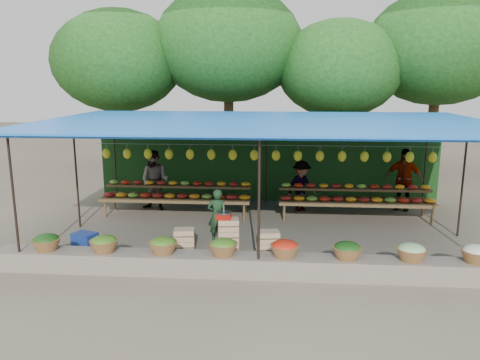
# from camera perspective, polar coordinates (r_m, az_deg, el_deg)

# --- Properties ---
(ground) EXTENTS (60.00, 60.00, 0.00)m
(ground) POSITION_cam_1_polar(r_m,az_deg,el_deg) (11.99, 2.81, -6.27)
(ground) COLOR brown
(ground) RESTS_ON ground
(stone_curb) EXTENTS (10.60, 0.55, 0.40)m
(stone_curb) POSITION_cam_1_polar(r_m,az_deg,el_deg) (9.34, 2.30, -10.40)
(stone_curb) COLOR #6D6357
(stone_curb) RESTS_ON ground
(stall_canopy) EXTENTS (10.80, 6.60, 2.82)m
(stall_canopy) POSITION_cam_1_polar(r_m,az_deg,el_deg) (11.50, 2.96, 6.62)
(stall_canopy) COLOR black
(stall_canopy) RESTS_ON ground
(produce_baskets) EXTENTS (8.98, 0.58, 0.34)m
(produce_baskets) POSITION_cam_1_polar(r_m,az_deg,el_deg) (9.22, 1.69, -8.29)
(produce_baskets) COLOR brown
(produce_baskets) RESTS_ON stone_curb
(netting_backdrop) EXTENTS (10.60, 0.06, 2.50)m
(netting_backdrop) POSITION_cam_1_polar(r_m,az_deg,el_deg) (14.75, 3.24, 2.21)
(netting_backdrop) COLOR #174016
(netting_backdrop) RESTS_ON ground
(tree_row) EXTENTS (16.51, 5.50, 7.12)m
(tree_row) POSITION_cam_1_polar(r_m,az_deg,el_deg) (17.50, 5.31, 15.07)
(tree_row) COLOR #332512
(tree_row) RESTS_ON ground
(fruit_table_left) EXTENTS (4.21, 0.95, 0.93)m
(fruit_table_left) POSITION_cam_1_polar(r_m,az_deg,el_deg) (13.41, -7.68, -1.69)
(fruit_table_left) COLOR #4A351D
(fruit_table_left) RESTS_ON ground
(fruit_table_right) EXTENTS (4.21, 0.95, 0.93)m
(fruit_table_right) POSITION_cam_1_polar(r_m,az_deg,el_deg) (13.30, 13.89, -2.05)
(fruit_table_right) COLOR #4A351D
(fruit_table_right) RESTS_ON ground
(crate_counter) EXTENTS (2.39, 0.40, 0.77)m
(crate_counter) POSITION_cam_1_polar(r_m,az_deg,el_deg) (10.50, -1.56, -7.16)
(crate_counter) COLOR tan
(crate_counter) RESTS_ON ground
(weighing_scale) EXTENTS (0.35, 0.35, 0.37)m
(weighing_scale) POSITION_cam_1_polar(r_m,az_deg,el_deg) (10.34, -1.99, -4.29)
(weighing_scale) COLOR #B0160E
(weighing_scale) RESTS_ON crate_counter
(vendor_seated) EXTENTS (0.50, 0.36, 1.28)m
(vendor_seated) POSITION_cam_1_polar(r_m,az_deg,el_deg) (11.09, -2.78, -4.34)
(vendor_seated) COLOR #1A391E
(vendor_seated) RESTS_ON ground
(customer_left) EXTENTS (1.00, 0.86, 1.78)m
(customer_left) POSITION_cam_1_polar(r_m,az_deg,el_deg) (13.96, -10.34, -0.04)
(customer_left) COLOR slate
(customer_left) RESTS_ON ground
(customer_mid) EXTENTS (1.11, 0.99, 1.49)m
(customer_mid) POSITION_cam_1_polar(r_m,az_deg,el_deg) (13.77, 7.48, -0.73)
(customer_mid) COLOR slate
(customer_mid) RESTS_ON ground
(customer_right) EXTENTS (1.17, 0.83, 1.84)m
(customer_right) POSITION_cam_1_polar(r_m,az_deg,el_deg) (14.55, 19.28, 0.08)
(customer_right) COLOR slate
(customer_right) RESTS_ON ground
(blue_crate_front) EXTENTS (0.45, 0.34, 0.26)m
(blue_crate_front) POSITION_cam_1_polar(r_m,az_deg,el_deg) (10.54, -19.65, -8.86)
(blue_crate_front) COLOR navy
(blue_crate_front) RESTS_ON ground
(blue_crate_back) EXTENTS (0.63, 0.55, 0.31)m
(blue_crate_back) POSITION_cam_1_polar(r_m,az_deg,el_deg) (11.49, -18.39, -6.90)
(blue_crate_back) COLOR navy
(blue_crate_back) RESTS_ON ground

